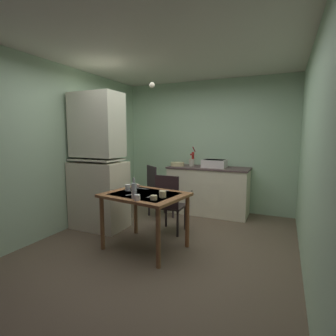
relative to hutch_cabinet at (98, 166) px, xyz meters
The scene contains 25 objects.
ground_plane 1.65m from the hutch_cabinet, ahead, with size 5.08×5.08×0.00m, color brown.
wall_back 2.29m from the hutch_cabinet, 55.82° to the left, with size 3.56×0.10×2.62m, color #ACCFAB.
wall_left 0.61m from the hutch_cabinet, 157.09° to the right, with size 0.10×4.18×2.62m, color #AED1AC.
wall_right 3.08m from the hutch_cabinet, ahead, with size 0.10×4.18×2.62m, color #ACD1AD.
ceiling_slab 2.09m from the hutch_cabinet, ahead, with size 3.56×4.18×0.10m, color silver.
hutch_cabinet is the anchor object (origin of this frame).
counter_cabinet 2.15m from the hutch_cabinet, 46.59° to the left, with size 1.55×0.64×0.91m.
sink_basin 2.16m from the hutch_cabinet, 44.41° to the left, with size 0.44×0.34×0.15m.
hand_pump 1.90m from the hutch_cabinet, 54.96° to the left, with size 0.05×0.27×0.39m.
mixing_bowl_counter 1.67m from the hutch_cabinet, 61.36° to the left, with size 0.27×0.27×0.07m, color beige.
stoneware_crock 1.85m from the hutch_cabinet, 54.18° to the left, with size 0.10×0.10×0.14m, color beige.
dining_table 1.21m from the hutch_cabinet, 20.07° to the right, with size 1.15×0.96×0.76m.
chair_far_side 1.31m from the hutch_cabinet, 11.39° to the left, with size 0.41×0.41×0.93m.
chair_by_counter 1.19m from the hutch_cabinet, 53.70° to the left, with size 0.56×0.56×0.97m.
serving_bowl_wide 0.79m from the hutch_cabinet, ahead, with size 0.11×0.11×0.04m, color tan.
teacup_cream 1.49m from the hutch_cabinet, 19.43° to the right, with size 0.09×0.09×0.08m, color beige.
mug_dark 0.88m from the hutch_cabinet, 23.51° to the right, with size 0.07×0.07×0.09m, color white.
teacup_mint 1.51m from the hutch_cabinet, 25.76° to the right, with size 0.08×0.08×0.06m, color beige.
mug_tall 1.41m from the hutch_cabinet, 32.46° to the right, with size 0.07×0.07×0.07m, color white.
glass_bottle 1.29m from the hutch_cabinet, 31.89° to the right, with size 0.07×0.07×0.26m.
table_knife 0.95m from the hutch_cabinet, ahead, with size 0.19×0.02×0.01m, color silver.
teaspoon_near_bowl 1.12m from the hutch_cabinet, 29.42° to the right, with size 0.14×0.02×0.01m, color beige.
teaspoon_by_cup 1.37m from the hutch_cabinet, 22.84° to the right, with size 0.13×0.02×0.01m, color beige.
serving_spoon 1.27m from the hutch_cabinet, ahead, with size 0.14×0.02×0.01m, color beige.
pendant_bulb 1.57m from the hutch_cabinet, ahead, with size 0.08×0.08×0.08m, color #F9EFCC.
Camera 1 is at (1.48, -3.15, 1.54)m, focal length 27.80 mm.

